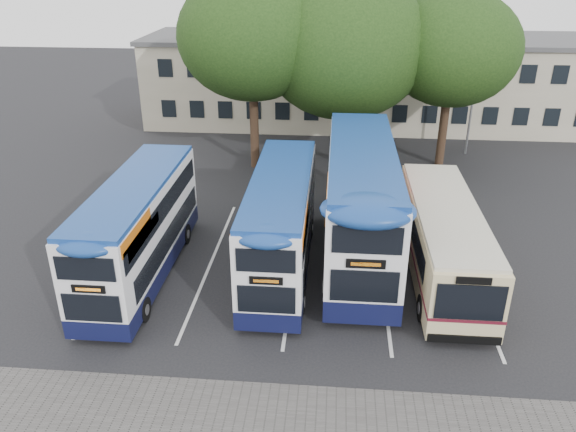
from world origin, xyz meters
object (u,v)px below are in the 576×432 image
Objects in this scene: tree_right at (453,49)px; bus_single at (443,235)px; bus_dd_right at (360,198)px; bus_dd_left at (139,225)px; tree_left at (252,37)px; bus_dd_mid at (281,219)px; tree_mid at (344,46)px; lamp_post at (477,73)px.

tree_right is 13.82m from bus_single.
bus_single is (3.24, -1.29, -0.91)m from bus_dd_right.
bus_dd_left is 11.84m from bus_single.
bus_dd_left is at bearing -102.09° from tree_left.
bus_dd_mid reaches higher than bus_single.
tree_right is 20.02m from bus_dd_left.
tree_right is (5.98, 0.20, -0.10)m from tree_mid.
bus_single is (6.37, 0.18, -0.52)m from bus_dd_mid.
bus_dd_mid is 6.39m from bus_single.
lamp_post is at bearing 45.64° from bus_dd_left.
lamp_post is 8.54m from tree_mid.
tree_mid is 0.98× the size of bus_dd_right.
bus_dd_mid is at bearing 10.15° from bus_dd_left.
bus_dd_right is 1.14× the size of bus_single.
bus_dd_right is (8.53, 2.44, 0.41)m from bus_dd_left.
bus_dd_left reaches higher than bus_single.
tree_left is 13.97m from bus_dd_left.
lamp_post is 0.83× the size of tree_mid.
tree_mid reaches higher than bus_dd_mid.
lamp_post is at bearing 55.68° from bus_dd_mid.
bus_dd_mid is 0.97× the size of bus_single.
bus_dd_left is 0.84× the size of bus_dd_right.
tree_left is at bearing 77.91° from bus_dd_left.
bus_dd_right is at bearing -114.45° from tree_right.
bus_single is (-1.94, -12.68, -5.14)m from tree_right.
bus_single is at bearing -104.82° from lamp_post.
tree_mid is at bearing 11.26° from tree_left.
tree_mid is 1.15× the size of bus_dd_mid.
tree_right reaches higher than bus_dd_mid.
lamp_post is 13.68m from tree_left.
tree_right is 1.02× the size of bus_single.
tree_mid is (5.03, 1.00, -0.60)m from tree_left.
lamp_post is at bearing 48.26° from tree_right.
tree_left is 13.10m from bus_dd_mid.
tree_left reaches higher than tree_right.
tree_right is at bearing 6.22° from tree_left.
bus_single is (9.07, -11.48, -5.84)m from tree_left.
bus_dd_right is at bearing -117.78° from lamp_post.
bus_single is at bearing -21.78° from bus_dd_right.
tree_left is 1.16× the size of bus_dd_mid.
tree_mid is at bearing -162.95° from lamp_post.
bus_dd_left is 5.49m from bus_dd_mid.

